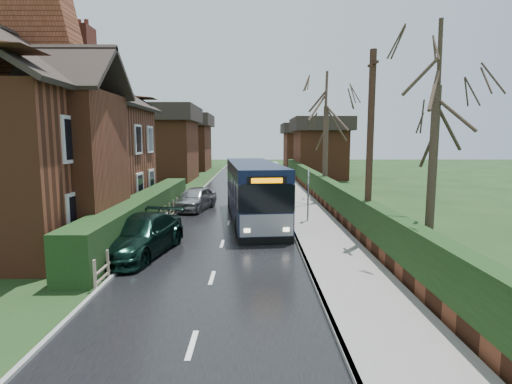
{
  "coord_description": "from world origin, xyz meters",
  "views": [
    {
      "loc": [
        1.27,
        -13.71,
        4.21
      ],
      "look_at": [
        1.38,
        4.49,
        1.8
      ],
      "focal_mm": 28.0,
      "sensor_mm": 36.0,
      "label": 1
    }
  ],
  "objects_px": {
    "bus": "(253,192)",
    "car_green": "(140,236)",
    "brick_house": "(35,136)",
    "telegraph_pole": "(370,149)",
    "car_silver": "(195,198)",
    "bus_stop_sign": "(308,188)"
  },
  "relations": [
    {
      "from": "bus",
      "to": "car_green",
      "type": "bearing_deg",
      "value": -130.41
    },
    {
      "from": "brick_house",
      "to": "telegraph_pole",
      "type": "height_order",
      "value": "brick_house"
    },
    {
      "from": "car_silver",
      "to": "car_green",
      "type": "distance_m",
      "value": 9.36
    },
    {
      "from": "bus",
      "to": "telegraph_pole",
      "type": "height_order",
      "value": "telegraph_pole"
    },
    {
      "from": "brick_house",
      "to": "bus",
      "type": "height_order",
      "value": "brick_house"
    },
    {
      "from": "telegraph_pole",
      "to": "car_green",
      "type": "bearing_deg",
      "value": -175.04
    },
    {
      "from": "bus",
      "to": "car_silver",
      "type": "relative_size",
      "value": 2.46
    },
    {
      "from": "car_silver",
      "to": "telegraph_pole",
      "type": "bearing_deg",
      "value": -32.33
    },
    {
      "from": "brick_house",
      "to": "bus",
      "type": "distance_m",
      "value": 10.58
    },
    {
      "from": "bus_stop_sign",
      "to": "telegraph_pole",
      "type": "relative_size",
      "value": 0.36
    },
    {
      "from": "bus_stop_sign",
      "to": "telegraph_pole",
      "type": "xyz_separation_m",
      "value": [
        1.8,
        -4.15,
        2.03
      ]
    },
    {
      "from": "car_green",
      "to": "bus",
      "type": "bearing_deg",
      "value": 66.34
    },
    {
      "from": "telegraph_pole",
      "to": "brick_house",
      "type": "bearing_deg",
      "value": 165.17
    },
    {
      "from": "brick_house",
      "to": "car_green",
      "type": "bearing_deg",
      "value": -35.81
    },
    {
      "from": "brick_house",
      "to": "car_silver",
      "type": "height_order",
      "value": "brick_house"
    },
    {
      "from": "bus",
      "to": "car_green",
      "type": "height_order",
      "value": "bus"
    },
    {
      "from": "bus",
      "to": "brick_house",
      "type": "bearing_deg",
      "value": -175.35
    },
    {
      "from": "car_green",
      "to": "telegraph_pole",
      "type": "relative_size",
      "value": 0.65
    },
    {
      "from": "telegraph_pole",
      "to": "bus_stop_sign",
      "type": "bearing_deg",
      "value": 110.01
    },
    {
      "from": "car_green",
      "to": "telegraph_pole",
      "type": "bearing_deg",
      "value": 19.0
    },
    {
      "from": "bus",
      "to": "car_silver",
      "type": "height_order",
      "value": "bus"
    },
    {
      "from": "car_green",
      "to": "bus_stop_sign",
      "type": "bearing_deg",
      "value": 48.8
    }
  ]
}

